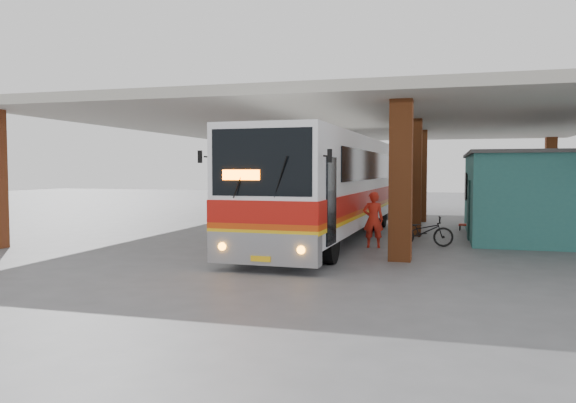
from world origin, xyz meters
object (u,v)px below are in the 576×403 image
Objects in this scene: motorcycle at (424,231)px; pedestrian at (373,220)px; coach_bus at (326,186)px; red_chair at (467,221)px.

motorcycle is 1.75m from pedestrian.
motorcycle is at bearing -6.02° from coach_bus.
red_chair is at bearing -125.85° from pedestrian.
pedestrian is 2.19× the size of red_chair.
motorcycle is 1.04× the size of pedestrian.
motorcycle reaches higher than red_chair.
coach_bus is at bearing 76.97° from motorcycle.
coach_bus reaches higher than red_chair.
pedestrian is (-1.53, -0.74, 0.40)m from motorcycle.
red_chair is at bearing -21.31° from motorcycle.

